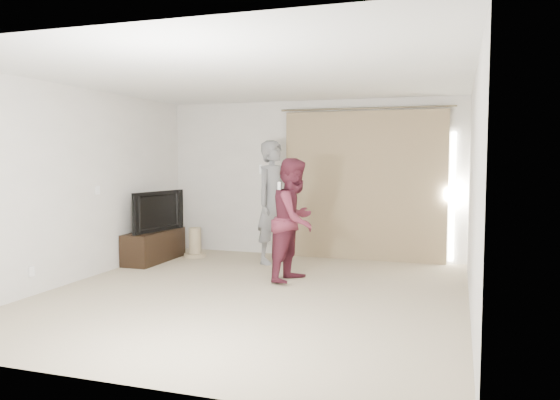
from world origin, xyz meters
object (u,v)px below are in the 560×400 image
(person_man, at_px, (274,202))
(person_woman, at_px, (295,220))
(tv, at_px, (154,211))
(tv_console, at_px, (154,246))

(person_man, xyz_separation_m, person_woman, (0.66, -1.08, -0.14))
(tv, height_order, person_man, person_man)
(tv_console, relative_size, person_woman, 0.77)
(tv_console, bearing_deg, tv, 0.00)
(tv, distance_m, person_man, 1.93)
(tv_console, xyz_separation_m, person_man, (1.87, 0.47, 0.72))
(tv_console, bearing_deg, person_woman, -13.68)
(person_man, bearing_deg, tv_console, -165.99)
(tv, bearing_deg, person_man, -64.23)
(tv_console, distance_m, tv, 0.56)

